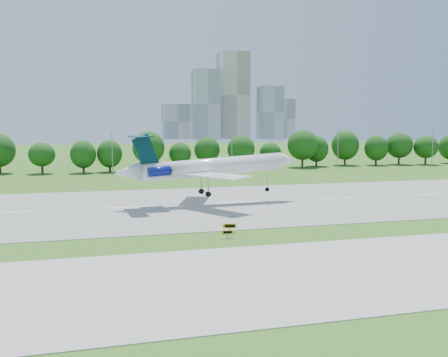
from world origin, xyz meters
TOP-DOWN VIEW (x-y plane):
  - ground at (0.00, 0.00)m, footprint 600.00×600.00m
  - runway at (0.00, 25.00)m, footprint 400.00×45.00m
  - taxiway at (0.00, -18.00)m, footprint 400.00×23.00m
  - tree_line at (0.00, 92.00)m, footprint 288.40×8.40m
  - light_poles at (-2.50, 82.00)m, footprint 175.90×0.25m
  - skyline at (100.16, 390.61)m, footprint 127.00×52.00m
  - airliner at (-6.19, 24.83)m, footprint 33.89×24.53m
  - taxi_sign_left at (-9.29, -1.53)m, footprint 1.50×0.30m
  - taxi_sign_centre at (-8.21, 1.38)m, footprint 1.81×0.60m
  - service_vehicle_b at (-5.95, 78.53)m, footprint 3.81×2.96m

SIDE VIEW (x-z plane):
  - ground at x=0.00m, z-range 0.00..0.00m
  - runway at x=0.00m, z-range 0.00..0.08m
  - taxiway at x=0.00m, z-range 0.00..0.08m
  - service_vehicle_b at x=-5.95m, z-range 0.00..1.21m
  - taxi_sign_left at x=-9.29m, z-range 0.25..1.29m
  - taxi_sign_centre at x=-8.21m, z-range 0.30..1.58m
  - tree_line at x=0.00m, z-range 0.99..11.39m
  - light_poles at x=-2.50m, z-range 0.24..12.43m
  - airliner at x=-6.19m, z-range 1.29..12.43m
  - skyline at x=100.16m, z-range -9.54..70.46m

